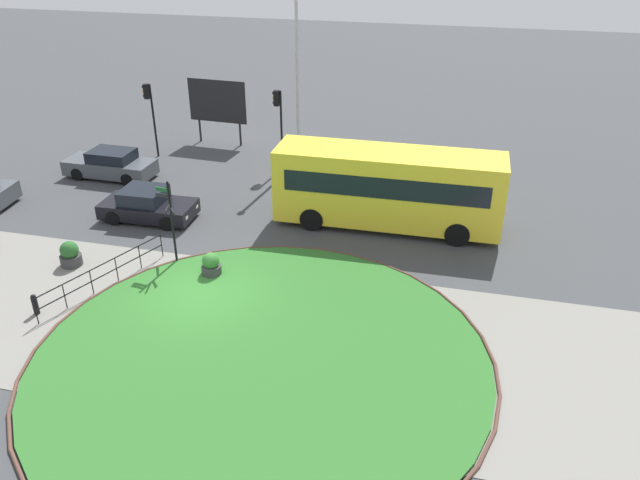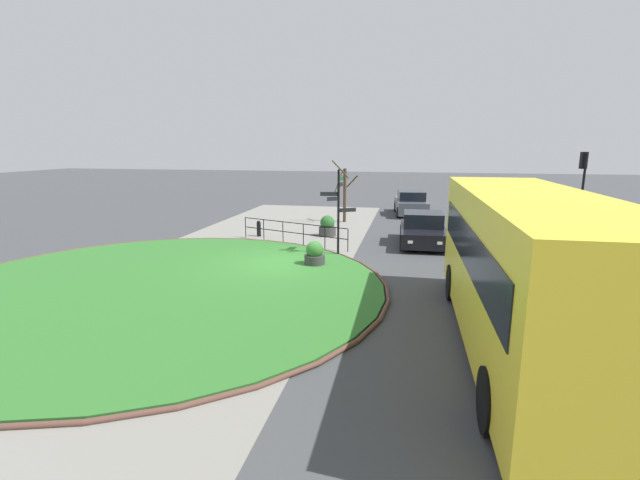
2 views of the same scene
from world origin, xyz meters
name	(u,v)px [view 2 (image 2 of 2)]	position (x,y,z in m)	size (l,w,h in m)	color
ground	(280,266)	(0.00, 0.00, 0.00)	(120.00, 120.00, 0.00)	#3D3F42
sidewalk_paving	(234,263)	(0.00, -1.77, 0.01)	(32.00, 8.47, 0.02)	gray
grass_island	(157,286)	(3.20, -2.96, 0.05)	(13.86, 13.86, 0.10)	#2D6B28
grass_kerb_ring	(157,286)	(3.20, -2.96, 0.06)	(14.17, 14.17, 0.11)	brown
signpost_directional	(338,206)	(-1.86, 1.84, 1.97)	(0.90, 1.33, 3.39)	black
bollard_foreground	(259,228)	(-4.90, -2.48, 0.40)	(0.20, 0.20, 0.77)	black
railing_grass_edge	(293,230)	(-3.52, -0.43, 0.64)	(1.96, 5.15, 0.98)	black
bus_yellow	(527,269)	(5.53, 6.96, 1.78)	(9.47, 2.60, 3.33)	yellow
car_near_lane	(501,218)	(-8.79, 9.08, 0.67)	(4.55, 1.87, 1.43)	#474C51
car_far_lane	(423,230)	(-4.71, 5.13, 0.64)	(4.09, 2.02, 1.41)	black
car_trailing	(411,203)	(-13.45, 4.57, 0.70)	(4.39, 2.20, 1.51)	#474C51
traffic_light_far	(583,175)	(-8.06, 12.40, 2.91)	(0.49, 0.29, 3.98)	black
planter_near_signpost	(315,255)	(-0.14, 1.27, 0.43)	(0.74, 0.74, 0.94)	#383838
planter_kerbside	(327,227)	(-5.65, 0.71, 0.45)	(0.81, 0.81, 1.01)	#383838
street_tree_bare	(345,192)	(-9.81, 0.90, 1.73)	(1.48, 1.47, 3.49)	#423323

